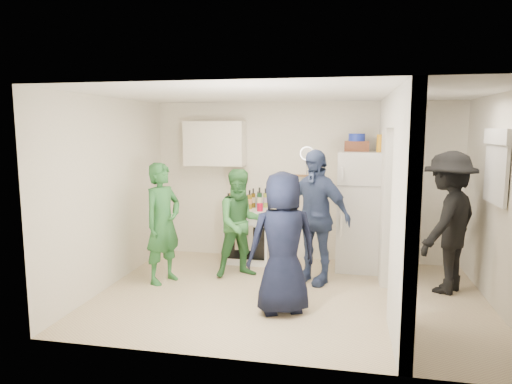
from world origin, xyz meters
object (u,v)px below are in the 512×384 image
(yellow_cup_stack_top, at_px, (380,143))
(person_navy, at_px, (283,243))
(person_green_left, at_px, (163,223))
(fridge, at_px, (362,211))
(person_nook, at_px, (448,222))
(stove, at_px, (249,235))
(wicker_basket, at_px, (357,146))
(person_green_center, at_px, (241,223))
(blue_bowl, at_px, (357,137))
(person_denim, at_px, (314,217))

(yellow_cup_stack_top, xyz_separation_m, person_navy, (-1.14, -1.77, -1.07))
(person_green_left, bearing_deg, yellow_cup_stack_top, -46.56)
(fridge, relative_size, person_nook, 0.97)
(stove, height_order, wicker_basket, wicker_basket)
(fridge, bearing_deg, person_navy, -116.18)
(person_nook, bearing_deg, person_green_center, -57.81)
(wicker_basket, distance_m, blue_bowl, 0.13)
(wicker_basket, height_order, person_denim, wicker_basket)
(fridge, height_order, person_navy, fridge)
(stove, height_order, person_green_center, person_green_center)
(person_denim, bearing_deg, fridge, 76.28)
(wicker_basket, height_order, person_green_center, wicker_basket)
(person_green_left, relative_size, person_nook, 0.90)
(blue_bowl, bearing_deg, person_navy, -113.11)
(wicker_basket, bearing_deg, fridge, -26.57)
(person_green_left, relative_size, person_navy, 1.01)
(stove, bearing_deg, yellow_cup_stack_top, -3.83)
(fridge, bearing_deg, blue_bowl, 153.43)
(stove, bearing_deg, wicker_basket, 0.71)
(person_green_center, height_order, person_navy, person_navy)
(stove, xyz_separation_m, person_nook, (2.77, -0.82, 0.48))
(stove, xyz_separation_m, person_green_center, (0.05, -0.73, 0.34))
(person_navy, height_order, person_nook, person_nook)
(stove, height_order, person_nook, person_nook)
(yellow_cup_stack_top, bearing_deg, fridge, 155.56)
(stove, relative_size, wicker_basket, 2.42)
(person_nook, bearing_deg, person_navy, -27.21)
(person_denim, bearing_deg, wicker_basket, 82.70)
(fridge, height_order, yellow_cup_stack_top, yellow_cup_stack_top)
(fridge, distance_m, yellow_cup_stack_top, 1.03)
(blue_bowl, relative_size, person_denim, 0.13)
(person_green_center, distance_m, person_nook, 2.73)
(blue_bowl, xyz_separation_m, person_denim, (-0.55, -0.80, -1.05))
(wicker_basket, xyz_separation_m, person_nook, (1.15, -0.84, -0.92))
(yellow_cup_stack_top, bearing_deg, wicker_basket, 154.89)
(person_green_center, xyz_separation_m, person_nook, (2.72, -0.08, 0.14))
(blue_bowl, bearing_deg, person_green_left, -154.88)
(blue_bowl, distance_m, person_denim, 1.43)
(person_green_left, relative_size, person_denim, 0.90)
(person_green_center, bearing_deg, person_navy, -85.83)
(yellow_cup_stack_top, bearing_deg, person_green_center, -162.28)
(stove, distance_m, blue_bowl, 2.23)
(fridge, bearing_deg, person_green_left, -156.61)
(person_green_center, distance_m, person_navy, 1.39)
(blue_bowl, bearing_deg, wicker_basket, 0.00)
(blue_bowl, distance_m, person_nook, 1.77)
(yellow_cup_stack_top, bearing_deg, person_denim, -143.24)
(person_denim, relative_size, person_nook, 1.00)
(person_denim, distance_m, person_navy, 1.16)
(stove, bearing_deg, fridge, -1.00)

